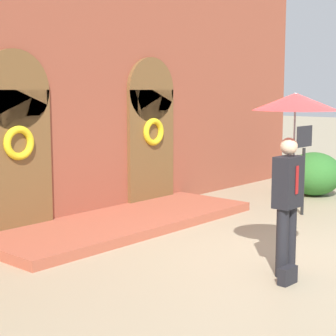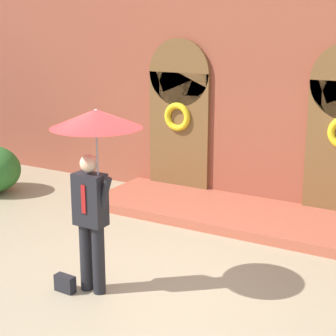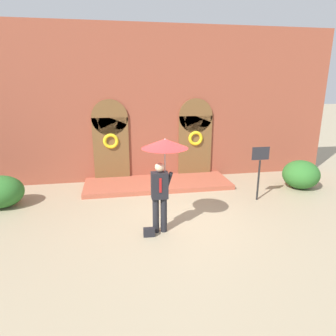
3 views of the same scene
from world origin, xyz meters
name	(u,v)px [view 3 (image 3 of 3)]	position (x,y,z in m)	size (l,w,h in m)	color
ground_plane	(174,223)	(0.00, 0.00, 0.00)	(80.00, 80.00, 0.00)	tan
building_facade	(153,108)	(0.00, 4.15, 2.68)	(14.00, 2.30, 5.60)	brown
person_with_umbrella	(163,158)	(-0.35, -0.39, 1.91)	(1.10, 1.10, 2.36)	black
handbag	(149,232)	(-0.75, -0.59, 0.11)	(0.28, 0.12, 0.22)	black
sign_post	(260,165)	(2.93, 1.16, 1.16)	(0.56, 0.06, 1.72)	black
shrub_left	(0,192)	(-4.90, 2.00, 0.48)	(1.35, 1.14, 0.96)	#2D6B28
shrub_right	(301,174)	(4.95, 1.94, 0.50)	(1.25, 1.26, 0.99)	#2D6B28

